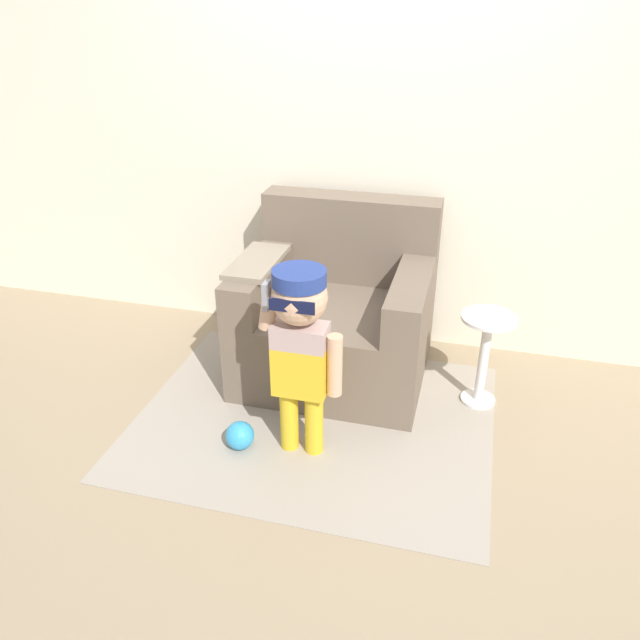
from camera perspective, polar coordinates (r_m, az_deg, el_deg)
ground_plane at (r=3.60m, az=2.09°, el=-6.06°), size 10.00×10.00×0.00m
wall_back at (r=3.73m, az=4.93°, el=16.84°), size 10.00×0.05×2.60m
armchair at (r=3.59m, az=1.60°, el=0.38°), size 1.05×0.92×0.97m
person_child at (r=2.79m, az=-1.79°, el=-1.46°), size 0.39×0.29×0.96m
side_table at (r=3.42m, az=14.81°, el=-2.82°), size 0.29×0.29×0.53m
rug at (r=3.34m, az=-0.51°, el=-8.99°), size 1.84×1.50×0.01m
toy_ball at (r=3.14m, az=-7.33°, el=-10.43°), size 0.14×0.14×0.14m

